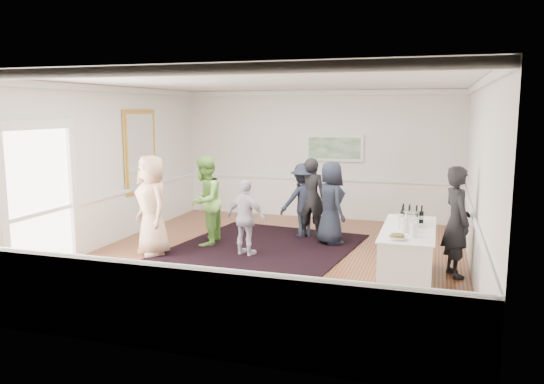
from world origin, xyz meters
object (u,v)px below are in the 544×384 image
(bartender, at_px, (457,222))
(guest_tan, at_px, (152,205))
(ice_bucket, at_px, (411,219))
(guest_dark_a, at_px, (304,200))
(serving_table, at_px, (408,255))
(guest_green, at_px, (205,201))
(nut_bowl, at_px, (398,237))
(guest_lilac, at_px, (246,218))
(guest_dark_b, at_px, (311,198))
(guest_navy, at_px, (331,203))

(bartender, relative_size, guest_tan, 0.97)
(guest_tan, distance_m, ice_bucket, 4.71)
(guest_dark_a, bearing_deg, serving_table, 98.56)
(guest_tan, xyz_separation_m, ice_bucket, (4.70, -0.06, 0.04))
(guest_green, bearing_deg, bartender, 76.87)
(guest_tan, distance_m, guest_green, 1.16)
(serving_table, bearing_deg, bartender, 36.20)
(guest_green, bearing_deg, nut_bowl, 57.87)
(serving_table, xyz_separation_m, guest_lilac, (-2.98, 0.66, 0.28))
(nut_bowl, bearing_deg, bartender, 57.68)
(guest_tan, relative_size, guest_green, 1.05)
(guest_green, bearing_deg, guest_lilac, 58.96)
(guest_green, bearing_deg, guest_tan, -38.55)
(ice_bucket, bearing_deg, guest_tan, 179.29)
(serving_table, bearing_deg, guest_dark_b, 132.16)
(guest_dark_a, bearing_deg, guest_green, 0.92)
(guest_green, relative_size, guest_lilac, 1.26)
(guest_navy, xyz_separation_m, ice_bucket, (1.66, -1.86, 0.14))
(nut_bowl, bearing_deg, guest_tan, 167.62)
(guest_lilac, xyz_separation_m, ice_bucket, (3.00, -0.52, 0.26))
(guest_dark_a, bearing_deg, guest_lilac, 34.38)
(guest_tan, xyz_separation_m, guest_lilac, (1.71, 0.46, -0.23))
(serving_table, relative_size, guest_lilac, 1.49)
(guest_dark_a, distance_m, guest_navy, 0.80)
(guest_lilac, bearing_deg, bartender, -167.16)
(ice_bucket, xyz_separation_m, nut_bowl, (-0.13, -0.95, -0.08))
(guest_green, xyz_separation_m, guest_lilac, (1.07, -0.51, -0.18))
(bartender, xyz_separation_m, nut_bowl, (-0.84, -1.33, -0.01))
(guest_lilac, distance_m, nut_bowl, 3.23)
(serving_table, xyz_separation_m, nut_bowl, (-0.12, -0.80, 0.47))
(guest_dark_a, distance_m, guest_dark_b, 0.19)
(serving_table, distance_m, guest_dark_b, 3.23)
(bartender, distance_m, guest_dark_b, 3.42)
(bartender, bearing_deg, guest_dark_b, 37.23)
(bartender, distance_m, nut_bowl, 1.58)
(bartender, relative_size, guest_dark_a, 1.15)
(guest_green, bearing_deg, guest_dark_b, 116.65)
(guest_green, distance_m, guest_dark_a, 2.15)
(guest_lilac, height_order, nut_bowl, guest_lilac)
(guest_dark_b, bearing_deg, guest_tan, 35.03)
(bartender, height_order, guest_green, bartender)
(guest_green, relative_size, guest_dark_b, 1.04)
(guest_dark_a, bearing_deg, guest_dark_b, 124.76)
(guest_navy, bearing_deg, serving_table, -176.17)
(guest_lilac, xyz_separation_m, guest_navy, (1.34, 1.34, 0.13))
(ice_bucket, relative_size, nut_bowl, 0.98)
(ice_bucket, bearing_deg, guest_lilac, 170.17)
(bartender, bearing_deg, guest_lilac, 67.80)
(guest_tan, distance_m, guest_navy, 3.54)
(guest_green, xyz_separation_m, ice_bucket, (4.07, -1.03, 0.08))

